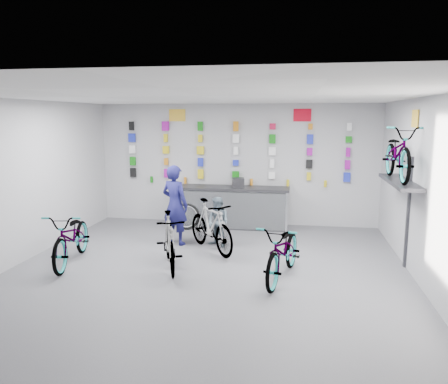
% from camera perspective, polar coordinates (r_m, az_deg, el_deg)
% --- Properties ---
extents(floor, '(8.00, 8.00, 0.00)m').
position_cam_1_polar(floor, '(7.46, -2.82, -11.25)').
color(floor, '#505055').
rests_on(floor, ground).
extents(ceiling, '(8.00, 8.00, 0.00)m').
position_cam_1_polar(ceiling, '(6.98, -3.03, 12.42)').
color(ceiling, white).
rests_on(ceiling, wall_back).
extents(wall_back, '(7.00, 0.00, 7.00)m').
position_cam_1_polar(wall_back, '(10.97, 1.60, 3.62)').
color(wall_back, '#B0B0B2').
rests_on(wall_back, floor).
extents(wall_front, '(7.00, 0.00, 7.00)m').
position_cam_1_polar(wall_front, '(3.39, -17.90, -11.01)').
color(wall_front, '#B0B0B2').
rests_on(wall_front, floor).
extents(wall_left, '(0.00, 8.00, 8.00)m').
position_cam_1_polar(wall_left, '(8.53, -26.54, 0.81)').
color(wall_left, '#B0B0B2').
rests_on(wall_left, floor).
extents(wall_right, '(0.00, 8.00, 8.00)m').
position_cam_1_polar(wall_right, '(7.18, 25.49, -0.61)').
color(wall_right, '#B0B0B2').
rests_on(wall_right, floor).
extents(counter, '(2.70, 0.66, 1.00)m').
position_cam_1_polar(counter, '(10.68, 1.23, -2.06)').
color(counter, black).
rests_on(counter, floor).
extents(merch_wall, '(5.57, 0.08, 1.57)m').
position_cam_1_polar(merch_wall, '(10.89, 0.90, 5.11)').
color(merch_wall, black).
rests_on(merch_wall, wall_back).
extents(wall_bracket, '(0.39, 1.90, 2.00)m').
position_cam_1_polar(wall_bracket, '(8.30, 22.11, 0.65)').
color(wall_bracket, '#333338').
rests_on(wall_bracket, wall_right).
extents(sign_left, '(0.42, 0.02, 0.30)m').
position_cam_1_polar(sign_left, '(11.19, -6.13, 9.94)').
color(sign_left, gold).
rests_on(sign_left, wall_back).
extents(sign_right, '(0.42, 0.02, 0.30)m').
position_cam_1_polar(sign_right, '(10.78, 10.19, 9.86)').
color(sign_right, red).
rests_on(sign_right, wall_back).
extents(sign_side, '(0.02, 0.40, 0.30)m').
position_cam_1_polar(sign_side, '(8.24, 23.68, 8.78)').
color(sign_side, gold).
rests_on(sign_side, wall_right).
extents(bike_left, '(1.01, 1.99, 1.00)m').
position_cam_1_polar(bike_left, '(8.53, -19.24, -5.57)').
color(bike_left, gray).
rests_on(bike_left, floor).
extents(bike_center, '(1.03, 1.72, 1.00)m').
position_cam_1_polar(bike_center, '(7.85, -7.12, -6.41)').
color(bike_center, gray).
rests_on(bike_center, floor).
extents(bike_right, '(1.03, 1.95, 0.97)m').
position_cam_1_polar(bike_right, '(7.36, 7.80, -7.64)').
color(bike_right, gray).
rests_on(bike_right, floor).
extents(bike_service, '(1.47, 1.64, 1.04)m').
position_cam_1_polar(bike_service, '(8.78, -1.72, -4.45)').
color(bike_service, gray).
rests_on(bike_service, floor).
extents(bike_wall, '(0.63, 1.80, 0.95)m').
position_cam_1_polar(bike_wall, '(8.21, 21.84, 4.72)').
color(bike_wall, gray).
rests_on(bike_wall, wall_bracket).
extents(clerk, '(0.72, 0.60, 1.70)m').
position_cam_1_polar(clerk, '(9.25, -6.42, -1.69)').
color(clerk, '#16164F').
rests_on(clerk, floor).
extents(customer, '(0.64, 0.60, 1.05)m').
position_cam_1_polar(customer, '(9.07, -0.78, -3.95)').
color(customer, slate).
rests_on(customer, floor).
extents(spare_wheel, '(0.65, 0.27, 0.64)m').
position_cam_1_polar(spare_wheel, '(10.57, -4.91, -3.20)').
color(spare_wheel, black).
rests_on(spare_wheel, floor).
extents(register, '(0.34, 0.35, 0.22)m').
position_cam_1_polar(register, '(10.56, 1.86, 1.24)').
color(register, black).
rests_on(register, counter).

